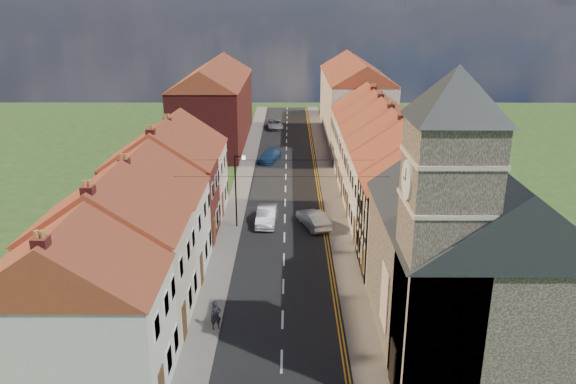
{
  "coord_description": "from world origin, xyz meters",
  "views": [
    {
      "loc": [
        0.4,
        -22.41,
        17.47
      ],
      "look_at": [
        0.28,
        18.76,
        3.5
      ],
      "focal_mm": 35.0,
      "sensor_mm": 36.0,
      "label": 1
    }
  ],
  "objects_px": {
    "car_far": "(270,156)",
    "pedestrian_left": "(216,315)",
    "lamppost": "(237,187)",
    "car_mid_b": "(313,219)",
    "car_mid": "(267,216)",
    "church": "(468,246)",
    "car_distant": "(274,124)"
  },
  "relations": [
    {
      "from": "lamppost",
      "to": "pedestrian_left",
      "type": "relative_size",
      "value": 3.53
    },
    {
      "from": "car_mid_b",
      "to": "car_far",
      "type": "bearing_deg",
      "value": -97.8
    },
    {
      "from": "church",
      "to": "lamppost",
      "type": "bearing_deg",
      "value": 128.3
    },
    {
      "from": "car_distant",
      "to": "church",
      "type": "bearing_deg",
      "value": -86.19
    },
    {
      "from": "lamppost",
      "to": "car_mid_b",
      "type": "xyz_separation_m",
      "value": [
        6.15,
        0.19,
        -2.83
      ]
    },
    {
      "from": "car_distant",
      "to": "pedestrian_left",
      "type": "relative_size",
      "value": 2.72
    },
    {
      "from": "car_far",
      "to": "pedestrian_left",
      "type": "relative_size",
      "value": 2.65
    },
    {
      "from": "church",
      "to": "pedestrian_left",
      "type": "relative_size",
      "value": 8.95
    },
    {
      "from": "car_far",
      "to": "pedestrian_left",
      "type": "distance_m",
      "value": 35.35
    },
    {
      "from": "car_far",
      "to": "pedestrian_left",
      "type": "height_order",
      "value": "pedestrian_left"
    },
    {
      "from": "car_far",
      "to": "car_distant",
      "type": "distance_m",
      "value": 17.58
    },
    {
      "from": "car_mid_b",
      "to": "car_mid",
      "type": "bearing_deg",
      "value": -29.45
    },
    {
      "from": "car_mid",
      "to": "car_distant",
      "type": "bearing_deg",
      "value": 92.83
    },
    {
      "from": "church",
      "to": "pedestrian_left",
      "type": "distance_m",
      "value": 14.04
    },
    {
      "from": "lamppost",
      "to": "car_distant",
      "type": "xyz_separation_m",
      "value": [
        2.0,
        37.74,
        -2.9
      ]
    },
    {
      "from": "car_distant",
      "to": "lamppost",
      "type": "bearing_deg",
      "value": -100.83
    },
    {
      "from": "car_far",
      "to": "car_mid_b",
      "type": "bearing_deg",
      "value": -61.59
    },
    {
      "from": "church",
      "to": "car_far",
      "type": "relative_size",
      "value": 3.38
    },
    {
      "from": "pedestrian_left",
      "to": "car_far",
      "type": "bearing_deg",
      "value": 68.31
    },
    {
      "from": "car_mid",
      "to": "pedestrian_left",
      "type": "xyz_separation_m",
      "value": [
        -2.2,
        -15.99,
        0.24
      ]
    },
    {
      "from": "car_mid_b",
      "to": "pedestrian_left",
      "type": "bearing_deg",
      "value": 48.76
    },
    {
      "from": "lamppost",
      "to": "car_mid",
      "type": "bearing_deg",
      "value": 20.19
    },
    {
      "from": "car_mid",
      "to": "pedestrian_left",
      "type": "height_order",
      "value": "pedestrian_left"
    },
    {
      "from": "car_far",
      "to": "car_mid",
      "type": "bearing_deg",
      "value": -72.39
    },
    {
      "from": "car_far",
      "to": "car_mid_b",
      "type": "xyz_separation_m",
      "value": [
        4.23,
        -19.96,
        0.05
      ]
    },
    {
      "from": "car_distant",
      "to": "pedestrian_left",
      "type": "xyz_separation_m",
      "value": [
        -1.89,
        -52.87,
        0.33
      ]
    },
    {
      "from": "church",
      "to": "car_far",
      "type": "xyz_separation_m",
      "value": [
        -11.25,
        36.83,
        -5.22
      ]
    },
    {
      "from": "car_far",
      "to": "car_distant",
      "type": "height_order",
      "value": "car_far"
    },
    {
      "from": "church",
      "to": "car_mid",
      "type": "relative_size",
      "value": 3.46
    },
    {
      "from": "car_distant",
      "to": "car_mid_b",
      "type": "bearing_deg",
      "value": -91.49
    },
    {
      "from": "car_mid",
      "to": "car_mid_b",
      "type": "bearing_deg",
      "value": -7.35
    },
    {
      "from": "church",
      "to": "car_mid",
      "type": "height_order",
      "value": "church"
    }
  ]
}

